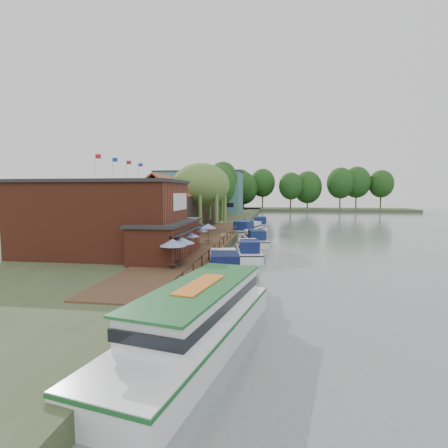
{
  "coord_description": "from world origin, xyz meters",
  "views": [
    {
      "loc": [
        0.56,
        -32.37,
        7.12
      ],
      "look_at": [
        -6.0,
        12.0,
        3.0
      ],
      "focal_mm": 28.0,
      "sensor_mm": 36.0,
      "label": 1
    }
  ],
  "objects_px": {
    "hotel_block": "(199,192)",
    "swan": "(209,314)",
    "umbrella_2": "(187,243)",
    "umbrella_3": "(199,237)",
    "cruiser_1": "(248,248)",
    "cruiser_4": "(260,222)",
    "cruiser_0": "(224,264)",
    "cottage_b": "(164,203)",
    "umbrella_0": "(173,254)",
    "cottage_c": "(199,202)",
    "pub": "(121,218)",
    "cottage_a": "(162,206)",
    "cruiser_3": "(248,228)",
    "umbrella_4": "(208,234)",
    "cruiser_2": "(255,237)",
    "tour_boat": "(194,318)",
    "willow": "(201,198)",
    "umbrella_1": "(181,251)"
  },
  "relations": [
    {
      "from": "hotel_block",
      "to": "swan",
      "type": "bearing_deg",
      "value": -77.26
    },
    {
      "from": "umbrella_2",
      "to": "umbrella_3",
      "type": "xyz_separation_m",
      "value": [
        0.07,
        4.61,
        0.0
      ]
    },
    {
      "from": "umbrella_3",
      "to": "swan",
      "type": "xyz_separation_m",
      "value": [
        4.47,
        -17.51,
        -2.07
      ]
    },
    {
      "from": "cruiser_1",
      "to": "cruiser_4",
      "type": "bearing_deg",
      "value": 82.0
    },
    {
      "from": "cruiser_0",
      "to": "swan",
      "type": "distance_m",
      "value": 9.45
    },
    {
      "from": "cottage_b",
      "to": "umbrella_0",
      "type": "xyz_separation_m",
      "value": [
        10.69,
        -30.34,
        -2.96
      ]
    },
    {
      "from": "cottage_b",
      "to": "cottage_c",
      "type": "height_order",
      "value": "same"
    },
    {
      "from": "pub",
      "to": "cottage_a",
      "type": "bearing_deg",
      "value": 93.81
    },
    {
      "from": "cottage_a",
      "to": "umbrella_3",
      "type": "distance_m",
      "value": 12.77
    },
    {
      "from": "cruiser_3",
      "to": "umbrella_4",
      "type": "bearing_deg",
      "value": -84.51
    },
    {
      "from": "umbrella_2",
      "to": "swan",
      "type": "distance_m",
      "value": 13.82
    },
    {
      "from": "pub",
      "to": "cottage_a",
      "type": "xyz_separation_m",
      "value": [
        -1.0,
        15.0,
        0.6
      ]
    },
    {
      "from": "cottage_b",
      "to": "cruiser_4",
      "type": "distance_m",
      "value": 19.86
    },
    {
      "from": "hotel_block",
      "to": "umbrella_2",
      "type": "xyz_separation_m",
      "value": [
        14.34,
        -70.58,
        -4.86
      ]
    },
    {
      "from": "cottage_a",
      "to": "umbrella_2",
      "type": "bearing_deg",
      "value": -63.28
    },
    {
      "from": "umbrella_4",
      "to": "cruiser_2",
      "type": "height_order",
      "value": "umbrella_4"
    },
    {
      "from": "cottage_a",
      "to": "cottage_c",
      "type": "relative_size",
      "value": 1.01
    },
    {
      "from": "hotel_block",
      "to": "umbrella_0",
      "type": "bearing_deg",
      "value": -79.11
    },
    {
      "from": "tour_boat",
      "to": "swan",
      "type": "height_order",
      "value": "tour_boat"
    },
    {
      "from": "hotel_block",
      "to": "willow",
      "type": "relative_size",
      "value": 2.44
    },
    {
      "from": "willow",
      "to": "pub",
      "type": "bearing_deg",
      "value": -99.93
    },
    {
      "from": "hotel_block",
      "to": "umbrella_3",
      "type": "bearing_deg",
      "value": -77.68
    },
    {
      "from": "willow",
      "to": "umbrella_1",
      "type": "distance_m",
      "value": 24.45
    },
    {
      "from": "umbrella_3",
      "to": "tour_boat",
      "type": "relative_size",
      "value": 0.18
    },
    {
      "from": "umbrella_4",
      "to": "cruiser_4",
      "type": "height_order",
      "value": "umbrella_4"
    },
    {
      "from": "umbrella_0",
      "to": "cruiser_0",
      "type": "height_order",
      "value": "umbrella_0"
    },
    {
      "from": "cottage_a",
      "to": "tour_boat",
      "type": "xyz_separation_m",
      "value": [
        12.01,
        -31.48,
        -3.8
      ]
    },
    {
      "from": "cottage_c",
      "to": "umbrella_2",
      "type": "relative_size",
      "value": 3.54
    },
    {
      "from": "umbrella_0",
      "to": "umbrella_4",
      "type": "relative_size",
      "value": 1.0
    },
    {
      "from": "pub",
      "to": "cruiser_1",
      "type": "xyz_separation_m",
      "value": [
        11.71,
        5.98,
        -3.59
      ]
    },
    {
      "from": "cottage_b",
      "to": "umbrella_2",
      "type": "xyz_separation_m",
      "value": [
        10.34,
        -24.58,
        -2.96
      ]
    },
    {
      "from": "willow",
      "to": "cruiser_0",
      "type": "bearing_deg",
      "value": -73.39
    },
    {
      "from": "cottage_a",
      "to": "cruiser_1",
      "type": "bearing_deg",
      "value": -35.37
    },
    {
      "from": "cruiser_0",
      "to": "umbrella_3",
      "type": "bearing_deg",
      "value": 106.06
    },
    {
      "from": "umbrella_1",
      "to": "cruiser_1",
      "type": "height_order",
      "value": "umbrella_1"
    },
    {
      "from": "pub",
      "to": "umbrella_0",
      "type": "xyz_separation_m",
      "value": [
        6.69,
        -5.34,
        -2.36
      ]
    },
    {
      "from": "cottage_b",
      "to": "cruiser_0",
      "type": "height_order",
      "value": "cottage_b"
    },
    {
      "from": "tour_boat",
      "to": "swan",
      "type": "bearing_deg",
      "value": 103.33
    },
    {
      "from": "cruiser_2",
      "to": "cruiser_3",
      "type": "bearing_deg",
      "value": 86.92
    },
    {
      "from": "hotel_block",
      "to": "umbrella_4",
      "type": "distance_m",
      "value": 64.78
    },
    {
      "from": "cruiser_1",
      "to": "cottage_a",
      "type": "bearing_deg",
      "value": 136.59
    },
    {
      "from": "umbrella_1",
      "to": "umbrella_4",
      "type": "distance_m",
      "value": 12.03
    },
    {
      "from": "pub",
      "to": "umbrella_3",
      "type": "height_order",
      "value": "pub"
    },
    {
      "from": "umbrella_4",
      "to": "cruiser_4",
      "type": "xyz_separation_m",
      "value": [
        4.84,
        28.35,
        -1.06
      ]
    },
    {
      "from": "umbrella_2",
      "to": "cruiser_3",
      "type": "xyz_separation_m",
      "value": [
        3.77,
        25.26,
        -1.02
      ]
    },
    {
      "from": "cottage_a",
      "to": "cruiser_1",
      "type": "distance_m",
      "value": 16.14
    },
    {
      "from": "pub",
      "to": "cruiser_1",
      "type": "relative_size",
      "value": 2.24
    },
    {
      "from": "cottage_a",
      "to": "cottage_b",
      "type": "bearing_deg",
      "value": 106.7
    },
    {
      "from": "willow",
      "to": "swan",
      "type": "relative_size",
      "value": 23.69
    },
    {
      "from": "umbrella_4",
      "to": "tour_boat",
      "type": "relative_size",
      "value": 0.18
    }
  ]
}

